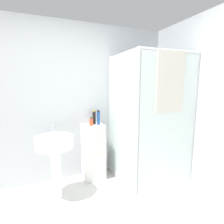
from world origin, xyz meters
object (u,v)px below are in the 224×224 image
object	(u,v)px
shampoo_bottle_blue	(98,118)
shampoo_bottle_tall_black	(94,117)
sink	(55,151)
soap_dispenser	(91,122)

from	to	relation	value
shampoo_bottle_blue	shampoo_bottle_tall_black	bearing A→B (deg)	129.91
sink	soap_dispenser	bearing A→B (deg)	24.90
sink	shampoo_bottle_tall_black	bearing A→B (deg)	28.44
sink	soap_dispenser	xyz separation A→B (m)	(0.58, 0.27, 0.29)
soap_dispenser	sink	bearing A→B (deg)	-155.10
shampoo_bottle_blue	sink	bearing A→B (deg)	-157.67
shampoo_bottle_tall_black	shampoo_bottle_blue	size ratio (longest dim) A/B	0.99
soap_dispenser	shampoo_bottle_tall_black	size ratio (longest dim) A/B	0.61
soap_dispenser	shampoo_bottle_blue	distance (m)	0.14
soap_dispenser	shampoo_bottle_tall_black	distance (m)	0.13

